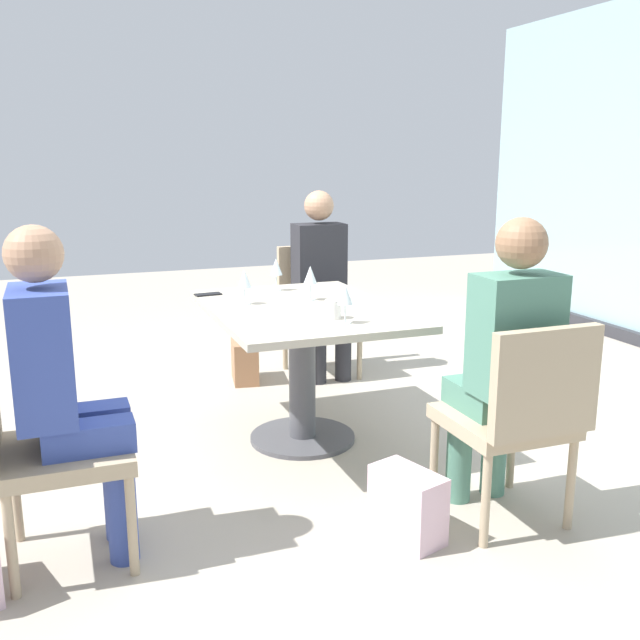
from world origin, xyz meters
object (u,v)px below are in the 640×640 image
at_px(chair_far_right, 519,411).
at_px(wine_glass_1, 345,295).
at_px(coffee_cup, 333,309).
at_px(chair_front_right, 36,438).
at_px(cell_phone_on_table, 208,294).
at_px(handbag_2, 407,505).
at_px(person_front_right, 63,380).
at_px(handbag_1, 245,361).
at_px(person_far_left, 322,275).
at_px(wine_glass_2, 310,276).
at_px(chair_far_left, 317,302).
at_px(person_far_right, 505,355).
at_px(wine_glass_0, 276,268).
at_px(dining_table_main, 302,340).
at_px(wine_glass_3, 244,279).

relative_size(chair_far_right, wine_glass_1, 4.70).
bearing_deg(coffee_cup, chair_front_right, -70.79).
xyz_separation_m(cell_phone_on_table, handbag_2, (1.57, 0.45, -0.59)).
height_order(person_front_right, handbag_1, person_front_right).
distance_m(chair_front_right, cell_phone_on_table, 1.56).
distance_m(person_far_left, cell_phone_on_table, 1.07).
bearing_deg(wine_glass_2, chair_far_left, 158.07).
xyz_separation_m(chair_far_left, wine_glass_2, (1.02, -0.41, 0.37)).
bearing_deg(coffee_cup, person_far_left, 161.41).
bearing_deg(coffee_cup, wine_glass_1, 7.47).
height_order(person_far_right, wine_glass_0, person_far_right).
height_order(chair_far_right, handbag_1, chair_far_right).
height_order(chair_far_left, wine_glass_0, wine_glass_0).
bearing_deg(person_far_left, wine_glass_0, -40.73).
relative_size(wine_glass_1, handbag_2, 0.62).
bearing_deg(coffee_cup, wine_glass_0, -177.10).
bearing_deg(handbag_1, dining_table_main, 10.78).
relative_size(dining_table_main, wine_glass_0, 6.92).
bearing_deg(cell_phone_on_table, handbag_2, 9.50).
height_order(person_front_right, cell_phone_on_table, person_front_right).
relative_size(person_far_left, wine_glass_2, 6.81).
xyz_separation_m(person_far_left, coffee_cup, (1.37, -0.46, 0.08)).
bearing_deg(dining_table_main, person_front_right, -56.47).
bearing_deg(wine_glass_1, chair_far_left, 164.35).
relative_size(chair_front_right, chair_far_right, 1.00).
xyz_separation_m(person_front_right, wine_glass_3, (-0.93, 0.92, 0.16)).
relative_size(chair_far_right, handbag_1, 2.90).
bearing_deg(dining_table_main, chair_far_left, 156.36).
distance_m(chair_far_right, wine_glass_2, 1.41).
bearing_deg(handbag_1, wine_glass_2, 16.82).
xyz_separation_m(chair_far_right, wine_glass_1, (-0.73, -0.44, 0.37)).
bearing_deg(wine_glass_3, handbag_1, 166.28).
bearing_deg(person_front_right, chair_front_right, -90.00).
relative_size(person_front_right, handbag_1, 4.20).
relative_size(chair_front_right, wine_glass_3, 4.70).
distance_m(chair_far_left, wine_glass_1, 1.69).
bearing_deg(person_front_right, chair_far_right, 77.21).
bearing_deg(wine_glass_1, person_far_right, 35.42).
distance_m(chair_far_right, handbag_1, 2.35).
bearing_deg(person_far_left, chair_front_right, -44.40).
bearing_deg(dining_table_main, cell_phone_on_table, -140.53).
xyz_separation_m(person_far_left, wine_glass_3, (0.90, -0.77, 0.16)).
bearing_deg(wine_glass_2, handbag_1, -172.39).
bearing_deg(wine_glass_1, wine_glass_0, -176.53).
xyz_separation_m(person_far_left, handbag_1, (-0.05, -0.54, -0.56)).
distance_m(dining_table_main, person_far_right, 1.18).
bearing_deg(wine_glass_1, handbag_1, -176.48).
bearing_deg(person_far_right, person_far_left, 180.00).
bearing_deg(chair_front_right, chair_far_left, 137.26).
distance_m(wine_glass_0, coffee_cup, 0.79).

